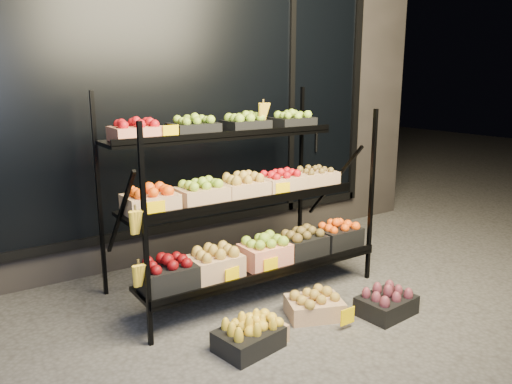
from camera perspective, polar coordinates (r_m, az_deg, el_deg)
ground at (r=3.89m, az=3.70°, el=-13.89°), size 24.00×24.00×0.00m
building at (r=5.73m, az=-12.33°, el=12.68°), size 6.00×2.08×3.50m
display_rack at (r=4.07m, az=-1.41°, el=-0.79°), size 2.18×1.02×1.66m
tag_floor_b at (r=3.73m, az=10.40°, el=-14.34°), size 0.13×0.01×0.12m
floor_crate_left at (r=3.49m, az=0.07°, el=-15.63°), size 0.40×0.31×0.19m
floor_crate_midleft at (r=3.42m, az=-0.85°, el=-16.09°), size 0.46×0.37×0.21m
floor_crate_midright at (r=3.86m, az=6.69°, el=-12.65°), size 0.49×0.43×0.20m
floor_crate_right at (r=3.99m, az=14.68°, el=-12.09°), size 0.44×0.34×0.21m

